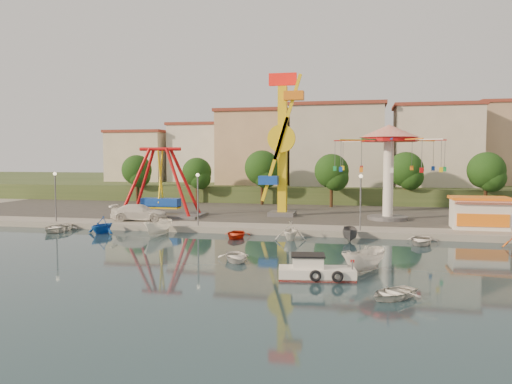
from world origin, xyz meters
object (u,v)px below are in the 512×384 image
(wave_swinger, at_px, (389,150))
(cabin_motorboat, at_px, (315,272))
(pirate_ship_ride, at_px, (161,184))
(skiff, at_px, (364,260))
(van, at_px, (140,212))
(rowboat_a, at_px, (236,256))
(kamikaze_tower, at_px, (283,147))

(wave_swinger, distance_m, cabin_motorboat, 27.68)
(pirate_ship_ride, xyz_separation_m, skiff, (23.11, -21.61, -3.57))
(wave_swinger, height_order, van, wave_swinger)
(pirate_ship_ride, bearing_deg, van, -99.30)
(cabin_motorboat, bearing_deg, pirate_ship_ride, 121.71)
(pirate_ship_ride, relative_size, skiff, 2.35)
(skiff, bearing_deg, cabin_motorboat, -110.13)
(rowboat_a, xyz_separation_m, van, (-14.78, 15.58, 1.14))
(pirate_ship_ride, distance_m, wave_swinger, 26.07)
(wave_swinger, relative_size, skiff, 2.73)
(wave_swinger, relative_size, cabin_motorboat, 2.38)
(rowboat_a, bearing_deg, van, 109.58)
(cabin_motorboat, height_order, skiff, skiff)
(skiff, bearing_deg, van, 176.39)
(kamikaze_tower, bearing_deg, van, -153.88)
(kamikaze_tower, xyz_separation_m, van, (-14.65, -7.19, -7.11))
(wave_swinger, height_order, cabin_motorboat, wave_swinger)
(pirate_ship_ride, xyz_separation_m, van, (-0.69, -4.24, -2.91))
(cabin_motorboat, relative_size, van, 0.80)
(pirate_ship_ride, xyz_separation_m, rowboat_a, (14.09, -19.82, -4.05))
(pirate_ship_ride, xyz_separation_m, wave_swinger, (25.70, 2.11, 3.80))
(skiff, relative_size, van, 0.70)
(pirate_ship_ride, distance_m, skiff, 31.84)
(rowboat_a, distance_m, van, 21.51)
(pirate_ship_ride, height_order, rowboat_a, pirate_ship_ride)
(pirate_ship_ride, bearing_deg, kamikaze_tower, 11.92)
(cabin_motorboat, distance_m, skiff, 3.75)
(van, bearing_deg, rowboat_a, -145.61)
(kamikaze_tower, bearing_deg, skiff, -69.57)
(wave_swinger, bearing_deg, kamikaze_tower, 175.92)
(pirate_ship_ride, relative_size, cabin_motorboat, 2.05)
(kamikaze_tower, xyz_separation_m, skiff, (9.15, -24.56, -7.77))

